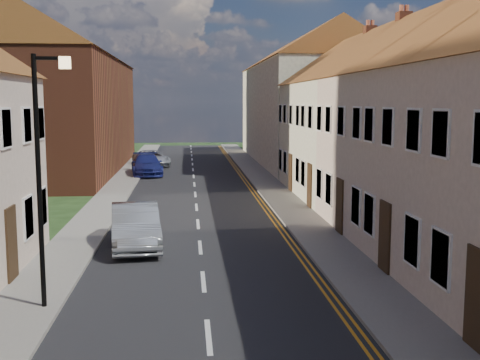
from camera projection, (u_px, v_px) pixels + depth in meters
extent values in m
cube|color=black|center=(198.00, 224.00, 24.77)|extent=(7.00, 90.00, 0.02)
cube|color=gray|center=(89.00, 225.00, 24.38)|extent=(1.80, 90.00, 0.12)
cube|color=gray|center=(303.00, 221.00, 25.14)|extent=(1.80, 90.00, 0.12)
cube|color=beige|center=(430.00, 153.00, 24.10)|extent=(8.00, 5.80, 6.00)
cube|color=brown|center=(462.00, 11.00, 21.16)|extent=(0.60, 0.60, 1.60)
cube|color=white|center=(386.00, 143.00, 29.44)|extent=(8.00, 5.00, 6.00)
cube|color=brown|center=(403.00, 30.00, 26.88)|extent=(0.60, 0.60, 1.60)
cube|color=white|center=(355.00, 137.00, 34.77)|extent=(8.00, 5.80, 6.00)
cube|color=brown|center=(370.00, 41.00, 31.82)|extent=(0.60, 0.60, 1.60)
cube|color=white|center=(304.00, 114.00, 49.75)|extent=(8.00, 24.00, 8.00)
cube|color=brown|center=(63.00, 116.00, 43.19)|extent=(8.00, 24.00, 8.00)
cylinder|color=black|center=(39.00, 183.00, 14.15)|extent=(0.12, 0.12, 6.00)
cube|color=black|center=(49.00, 58.00, 13.80)|extent=(0.70, 0.08, 0.08)
cube|color=#FFD899|center=(65.00, 63.00, 13.84)|extent=(0.25, 0.15, 0.28)
imported|color=#929599|center=(135.00, 226.00, 20.80)|extent=(2.09, 4.69, 1.50)
imported|color=navy|center=(147.00, 165.00, 41.31)|extent=(2.57, 5.15, 1.44)
imported|color=#B6B8BE|center=(151.00, 158.00, 46.84)|extent=(3.50, 4.99, 1.26)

